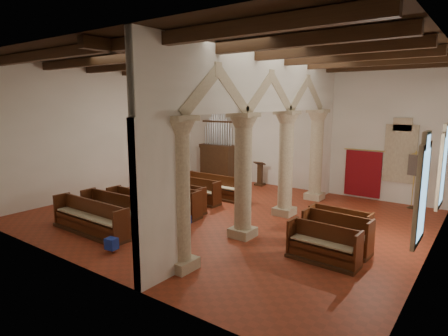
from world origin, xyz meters
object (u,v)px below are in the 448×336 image
aisle_pew_0 (323,250)px  nave_pew_0 (90,223)px  lectern (260,175)px  processional_banner (413,189)px  pipe_organ (218,155)px

aisle_pew_0 → nave_pew_0: bearing=-159.3°
lectern → processional_banner: bearing=-3.6°
pipe_organ → processional_banner: bearing=-0.0°
nave_pew_0 → aisle_pew_0: nave_pew_0 is taller
nave_pew_0 → aisle_pew_0: size_ratio=1.71×
nave_pew_0 → pipe_organ: bearing=101.9°
pipe_organ → lectern: pipe_organ is taller
lectern → aisle_pew_0: bearing=-52.6°
pipe_organ → processional_banner: pipe_organ is taller
nave_pew_0 → aisle_pew_0: bearing=19.1°
processional_banner → nave_pew_0: processional_banner is taller
pipe_organ → processional_banner: size_ratio=1.81×
pipe_organ → processional_banner: (10.18, -0.01, -0.57)m
lectern → nave_pew_0: (-0.88, -9.76, -0.17)m
lectern → processional_banner: 7.37m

